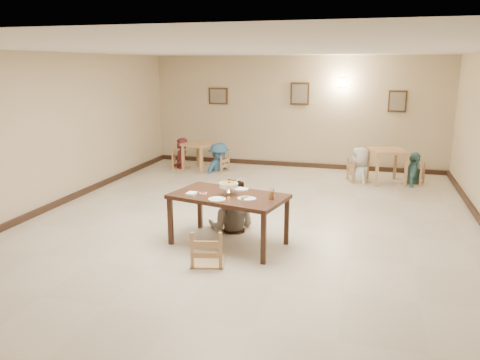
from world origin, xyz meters
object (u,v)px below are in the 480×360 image
(bg_table_right, at_px, (387,155))
(bg_chair_rr, at_px, (414,164))
(bg_chair_rl, at_px, (360,161))
(bg_diner_d, at_px, (415,152))
(chair_far, at_px, (234,200))
(bg_diner_c, at_px, (361,147))
(bg_chair_lr, at_px, (219,155))
(bg_diner_a, at_px, (180,138))
(bg_table_left, at_px, (200,148))
(bg_chair_ll, at_px, (181,152))
(drink_glass, at_px, (271,194))
(chair_near, at_px, (208,229))
(curry_warmer, at_px, (229,185))
(bg_diner_b, at_px, (219,143))
(main_table, at_px, (228,200))
(main_diner, at_px, (231,179))

(bg_table_right, bearing_deg, bg_chair_rr, 4.41)
(bg_chair_rl, relative_size, bg_diner_d, 0.67)
(chair_far, bearing_deg, bg_diner_c, 56.27)
(bg_chair_lr, xyz_separation_m, bg_diner_a, (-1.11, 0.06, 0.40))
(chair_far, bearing_deg, bg_table_left, 110.94)
(bg_table_right, distance_m, bg_chair_ll, 5.33)
(drink_glass, xyz_separation_m, bg_diner_c, (1.17, 4.84, -0.05))
(bg_table_left, height_order, bg_chair_ll, bg_chair_ll)
(bg_table_left, height_order, bg_diner_c, bg_diner_c)
(drink_glass, relative_size, bg_chair_rl, 0.15)
(chair_far, relative_size, bg_diner_d, 0.63)
(drink_glass, xyz_separation_m, bg_table_left, (-2.98, 4.93, -0.28))
(bg_diner_c, bearing_deg, chair_near, -42.84)
(curry_warmer, relative_size, bg_diner_d, 0.21)
(chair_far, xyz_separation_m, drink_glass, (0.83, -0.88, 0.41))
(bg_diner_c, bearing_deg, bg_chair_rl, -113.64)
(chair_near, xyz_separation_m, drink_glass, (0.76, 0.71, 0.38))
(bg_chair_rr, xyz_separation_m, bg_diner_a, (-5.95, 0.04, 0.37))
(bg_table_right, xyz_separation_m, bg_chair_ll, (-5.33, 0.09, -0.19))
(bg_table_left, distance_m, bg_chair_rl, 4.15)
(chair_near, height_order, curry_warmer, curry_warmer)
(chair_near, bearing_deg, bg_chair_lr, -87.20)
(bg_diner_b, bearing_deg, chair_near, -140.52)
(drink_glass, bearing_deg, main_table, 175.67)
(bg_chair_ll, bearing_deg, drink_glass, -159.96)
(chair_near, distance_m, bg_diner_d, 6.48)
(chair_far, relative_size, curry_warmer, 2.98)
(main_table, bearing_deg, bg_chair_rl, 81.25)
(bg_table_left, relative_size, bg_chair_rr, 1.00)
(bg_diner_c, height_order, bg_diner_d, bg_diner_c)
(bg_chair_rr, bearing_deg, bg_chair_lr, -73.52)
(bg_chair_rl, bearing_deg, bg_chair_rr, -107.99)
(chair_far, height_order, bg_diner_d, bg_diner_d)
(bg_table_right, relative_size, bg_diner_d, 0.66)
(chair_near, xyz_separation_m, bg_chair_ll, (-2.77, 5.68, -0.03))
(curry_warmer, distance_m, bg_diner_d, 5.77)
(bg_diner_d, bearing_deg, chair_far, 148.83)
(bg_diner_a, relative_size, bg_diner_d, 1.10)
(main_diner, height_order, bg_table_left, main_diner)
(bg_table_left, distance_m, bg_table_right, 4.77)
(bg_chair_ll, xyz_separation_m, bg_diner_d, (5.95, -0.04, 0.29))
(bg_table_left, height_order, bg_chair_lr, bg_chair_lr)
(bg_chair_rl, bearing_deg, bg_diner_b, 67.10)
(main_diner, relative_size, curry_warmer, 5.47)
(chair_near, relative_size, bg_chair_rr, 1.07)
(bg_chair_rl, height_order, bg_chair_rr, bg_chair_rl)
(main_table, height_order, bg_diner_a, bg_diner_a)
(curry_warmer, bearing_deg, bg_diner_d, 57.40)
(curry_warmer, height_order, bg_diner_a, bg_diner_a)
(bg_diner_a, relative_size, bg_diner_b, 1.09)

